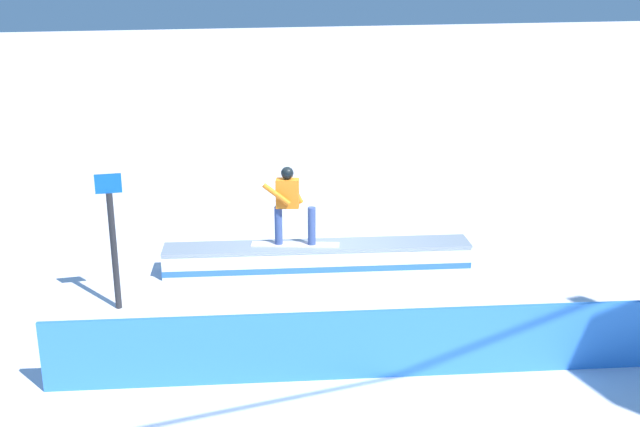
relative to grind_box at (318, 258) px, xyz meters
name	(u,v)px	position (x,y,z in m)	size (l,w,h in m)	color
ground_plane	(318,270)	(0.00, 0.00, -0.23)	(120.00, 120.00, 0.00)	white
grind_box	(318,258)	(0.00, 0.00, 0.00)	(5.52, 1.52, 0.50)	white
snowboarder	(290,203)	(0.48, -0.09, 1.05)	(1.58, 0.70, 1.43)	silver
safety_fence	(388,344)	(0.00, 3.89, 0.26)	(8.93, 0.06, 0.97)	#337DE2
trail_marker	(113,238)	(3.48, 0.79, 0.96)	(0.40, 0.10, 2.22)	#262628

